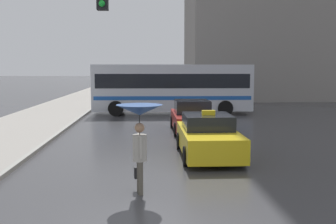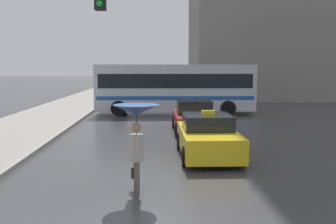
# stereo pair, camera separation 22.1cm
# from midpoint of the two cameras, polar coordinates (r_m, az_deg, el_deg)

# --- Properties ---
(taxi) EXTENTS (1.91, 4.15, 1.56)m
(taxi) POSITION_cam_midpoint_polar(r_m,az_deg,el_deg) (13.35, 5.35, -3.61)
(taxi) COLOR gold
(taxi) RESTS_ON ground_plane
(sedan_red) EXTENTS (1.91, 4.25, 1.45)m
(sedan_red) POSITION_cam_midpoint_polar(r_m,az_deg,el_deg) (18.57, 3.20, -0.76)
(sedan_red) COLOR maroon
(sedan_red) RESTS_ON ground_plane
(city_bus) EXTENTS (10.16, 2.80, 3.19)m
(city_bus) POSITION_cam_midpoint_polar(r_m,az_deg,el_deg) (25.59, 0.33, 3.71)
(city_bus) COLOR #B2B7C1
(city_bus) RESTS_ON ground_plane
(pedestrian_with_umbrella) EXTENTS (1.08, 1.08, 2.12)m
(pedestrian_with_umbrella) POSITION_cam_midpoint_polar(r_m,az_deg,el_deg) (9.18, -4.85, -1.50)
(pedestrian_with_umbrella) COLOR #4C473D
(pedestrian_with_umbrella) RESTS_ON ground_plane
(traffic_light) EXTENTS (3.34, 0.38, 5.53)m
(traffic_light) POSITION_cam_midpoint_polar(r_m,az_deg,el_deg) (10.71, -19.87, 10.68)
(traffic_light) COLOR black
(traffic_light) RESTS_ON ground_plane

